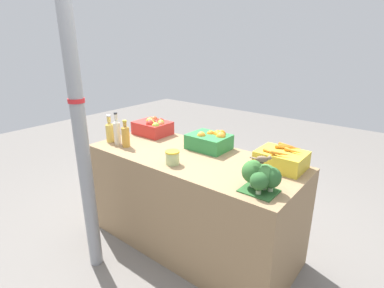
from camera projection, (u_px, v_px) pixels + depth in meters
The scene contains 12 objects.
ground_plane at pixel (192, 243), 2.72m from camera, with size 10.00×10.00×0.00m, color slate.
market_table at pixel (192, 201), 2.58m from camera, with size 1.79×0.76×0.85m, color #937551.
support_pole at pixel (77, 109), 2.06m from camera, with size 0.11×0.11×2.58m.
apple_crate at pixel (153, 127), 2.96m from camera, with size 0.34×0.27×0.17m.
orange_crate at pixel (210, 141), 2.57m from camera, with size 0.34×0.27×0.16m.
carrot_crate at pixel (281, 159), 2.19m from camera, with size 0.34×0.27×0.17m.
broccoli_pile at pixel (260, 176), 1.84m from camera, with size 0.25×0.20×0.19m.
juice_bottle_golden at pixel (110, 131), 2.74m from camera, with size 0.07×0.07×0.25m.
juice_bottle_cloudy at pixel (117, 131), 2.67m from camera, with size 0.06×0.06×0.29m.
juice_bottle_amber at pixel (126, 136), 2.61m from camera, with size 0.07×0.07×0.24m.
pickle_jar at pixel (172, 157), 2.25m from camera, with size 0.11×0.11×0.10m.
sparrow_bird at pixel (263, 159), 1.80m from camera, with size 0.13×0.08×0.05m.
Camera 1 is at (1.41, -1.78, 1.74)m, focal length 28.00 mm.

